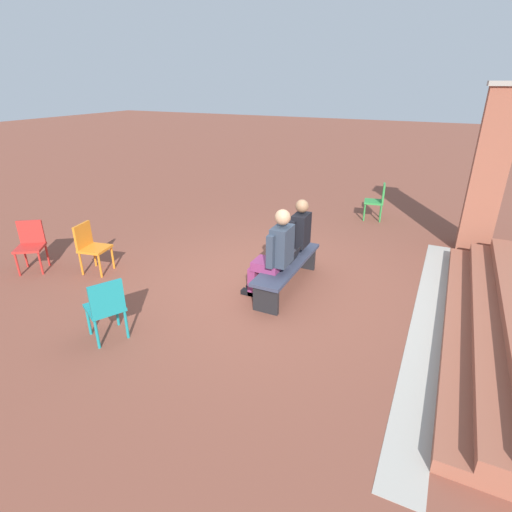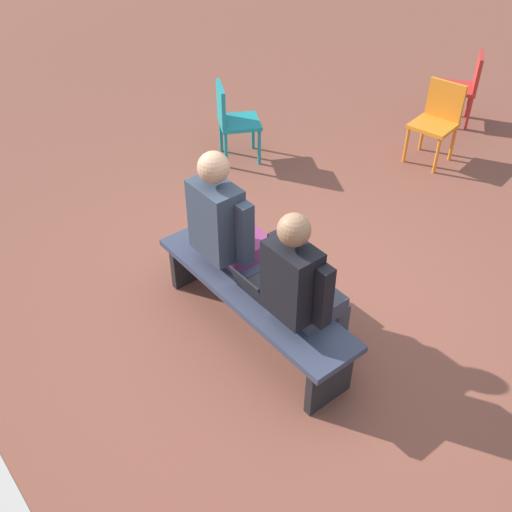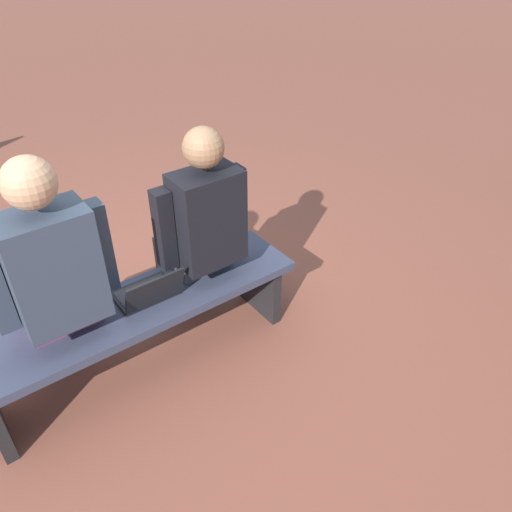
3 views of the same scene
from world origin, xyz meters
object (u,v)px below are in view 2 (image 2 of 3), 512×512
(plastic_chair_near_bench_left, at_px, (438,118))
(person_student, at_px, (303,288))
(bench, at_px, (253,298))
(laptop, at_px, (257,288))
(plastic_chair_mid_courtyard, at_px, (232,118))
(person_adult, at_px, (229,228))
(plastic_chair_by_pillar, at_px, (465,84))

(plastic_chair_near_bench_left, bearing_deg, person_student, 112.64)
(bench, distance_m, laptop, 0.16)
(plastic_chair_mid_courtyard, bearing_deg, person_adult, 142.65)
(person_adult, bearing_deg, plastic_chair_near_bench_left, -80.79)
(person_adult, bearing_deg, laptop, 169.08)
(person_student, height_order, person_adult, person_adult)
(person_adult, xyz_separation_m, plastic_chair_near_bench_left, (0.51, -3.12, -0.25))
(bench, bearing_deg, plastic_chair_by_pillar, -73.52)
(bench, relative_size, person_student, 1.36)
(person_student, bearing_deg, laptop, 11.89)
(plastic_chair_mid_courtyard, relative_size, plastic_chair_near_bench_left, 1.00)
(bench, bearing_deg, plastic_chair_mid_courtyard, -33.86)
(plastic_chair_mid_courtyard, bearing_deg, person_student, 151.80)
(plastic_chair_by_pillar, bearing_deg, person_adult, 102.02)
(person_student, distance_m, person_adult, 0.80)
(person_adult, bearing_deg, plastic_chair_by_pillar, -77.98)
(person_student, relative_size, person_adult, 0.95)
(bench, bearing_deg, person_student, -171.37)
(bench, xyz_separation_m, plastic_chair_by_pillar, (1.23, -4.17, 0.13))
(plastic_chair_near_bench_left, relative_size, plastic_chair_by_pillar, 1.00)
(person_student, bearing_deg, plastic_chair_mid_courtyard, -28.20)
(person_adult, height_order, plastic_chair_mid_courtyard, person_adult)
(person_adult, bearing_deg, plastic_chair_mid_courtyard, -37.35)
(person_student, relative_size, plastic_chair_near_bench_left, 1.57)
(plastic_chair_near_bench_left, xyz_separation_m, plastic_chair_by_pillar, (0.37, -0.98, 0.00))
(person_student, distance_m, plastic_chair_by_pillar, 4.44)
(plastic_chair_by_pillar, bearing_deg, plastic_chair_near_bench_left, 110.51)
(person_adult, height_order, plastic_chair_near_bench_left, person_adult)
(bench, xyz_separation_m, person_student, (-0.44, -0.07, 0.35))
(plastic_chair_by_pillar, bearing_deg, laptop, 107.24)
(bench, height_order, plastic_chair_by_pillar, plastic_chair_by_pillar)
(bench, distance_m, person_student, 0.57)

